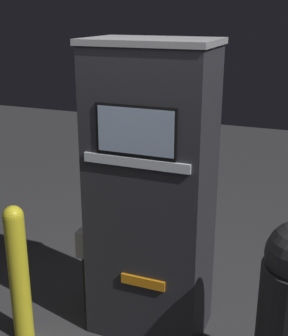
# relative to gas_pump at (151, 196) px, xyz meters

# --- Properties ---
(gas_pump) EXTENTS (0.92, 0.57, 2.13)m
(gas_pump) POSITION_rel_gas_pump_xyz_m (0.00, 0.00, 0.00)
(gas_pump) COLOR #28282D
(gas_pump) RESTS_ON ground_plane
(safety_bollard) EXTENTS (0.14, 0.14, 1.05)m
(safety_bollard) POSITION_rel_gas_pump_xyz_m (-0.82, -0.48, -0.52)
(safety_bollard) COLOR yellow
(safety_bollard) RESTS_ON ground_plane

